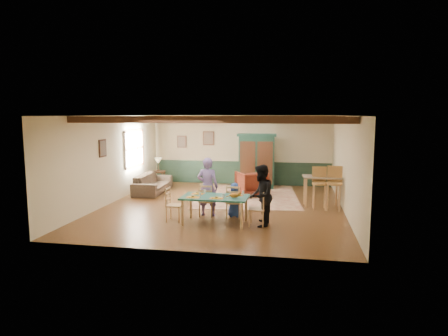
% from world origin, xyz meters
% --- Properties ---
extents(floor, '(8.00, 8.00, 0.00)m').
position_xyz_m(floor, '(0.00, 0.00, 0.00)').
color(floor, '#4F2D16').
rests_on(floor, ground).
extents(wall_back, '(7.00, 0.02, 2.70)m').
position_xyz_m(wall_back, '(0.00, 4.00, 1.35)').
color(wall_back, beige).
rests_on(wall_back, floor).
extents(wall_left, '(0.02, 8.00, 2.70)m').
position_xyz_m(wall_left, '(-3.50, 0.00, 1.35)').
color(wall_left, beige).
rests_on(wall_left, floor).
extents(wall_right, '(0.02, 8.00, 2.70)m').
position_xyz_m(wall_right, '(3.50, 0.00, 1.35)').
color(wall_right, beige).
rests_on(wall_right, floor).
extents(ceiling, '(7.00, 8.00, 0.02)m').
position_xyz_m(ceiling, '(0.00, 0.00, 2.70)').
color(ceiling, silver).
rests_on(ceiling, wall_back).
extents(wainscot_back, '(6.95, 0.03, 0.90)m').
position_xyz_m(wainscot_back, '(0.00, 3.98, 0.45)').
color(wainscot_back, '#1C3427').
rests_on(wainscot_back, floor).
extents(ceiling_beam_front, '(6.95, 0.16, 0.16)m').
position_xyz_m(ceiling_beam_front, '(0.00, -2.30, 2.61)').
color(ceiling_beam_front, '#321B0E').
rests_on(ceiling_beam_front, ceiling).
extents(ceiling_beam_mid, '(6.95, 0.16, 0.16)m').
position_xyz_m(ceiling_beam_mid, '(0.00, 0.40, 2.61)').
color(ceiling_beam_mid, '#321B0E').
rests_on(ceiling_beam_mid, ceiling).
extents(ceiling_beam_back, '(6.95, 0.16, 0.16)m').
position_xyz_m(ceiling_beam_back, '(0.00, 3.00, 2.61)').
color(ceiling_beam_back, '#321B0E').
rests_on(ceiling_beam_back, ceiling).
extents(window_left, '(0.06, 1.60, 1.30)m').
position_xyz_m(window_left, '(-3.47, 1.70, 1.55)').
color(window_left, white).
rests_on(window_left, wall_left).
extents(picture_left_wall, '(0.04, 0.42, 0.52)m').
position_xyz_m(picture_left_wall, '(-3.47, -0.60, 1.75)').
color(picture_left_wall, '#81715E').
rests_on(picture_left_wall, wall_left).
extents(picture_back_a, '(0.45, 0.04, 0.55)m').
position_xyz_m(picture_back_a, '(-1.30, 3.97, 1.80)').
color(picture_back_a, '#81715E').
rests_on(picture_back_a, wall_back).
extents(picture_back_b, '(0.38, 0.04, 0.48)m').
position_xyz_m(picture_back_b, '(-2.40, 3.97, 1.65)').
color(picture_back_b, '#81715E').
rests_on(picture_back_b, wall_back).
extents(dining_table, '(1.68, 0.96, 0.69)m').
position_xyz_m(dining_table, '(0.15, -1.84, 0.35)').
color(dining_table, '#1B5548').
rests_on(dining_table, floor).
extents(dining_chair_far_left, '(0.40, 0.41, 0.88)m').
position_xyz_m(dining_chair_far_left, '(-0.21, -1.17, 0.44)').
color(dining_chair_far_left, tan).
rests_on(dining_chair_far_left, floor).
extents(dining_chair_far_right, '(0.40, 0.41, 0.88)m').
position_xyz_m(dining_chair_far_right, '(0.53, -1.19, 0.44)').
color(dining_chair_far_right, tan).
rests_on(dining_chair_far_right, floor).
extents(dining_chair_end_left, '(0.41, 0.40, 0.88)m').
position_xyz_m(dining_chair_end_left, '(-0.91, -1.82, 0.44)').
color(dining_chair_end_left, tan).
rests_on(dining_chair_end_left, floor).
extents(dining_chair_end_right, '(0.41, 0.40, 0.88)m').
position_xyz_m(dining_chair_end_right, '(1.21, -1.86, 0.44)').
color(dining_chair_end_right, tan).
rests_on(dining_chair_end_right, floor).
extents(person_man, '(0.59, 0.39, 1.59)m').
position_xyz_m(person_man, '(-0.20, -1.10, 0.80)').
color(person_man, '#7B62A8').
rests_on(person_man, floor).
extents(person_woman, '(0.59, 0.75, 1.52)m').
position_xyz_m(person_woman, '(1.30, -1.87, 0.76)').
color(person_woman, black).
rests_on(person_woman, floor).
extents(person_child, '(0.46, 0.30, 0.93)m').
position_xyz_m(person_child, '(0.53, -1.11, 0.46)').
color(person_child, '#264499').
rests_on(person_child, floor).
extents(cat, '(0.34, 0.14, 0.17)m').
position_xyz_m(cat, '(0.66, -1.95, 0.78)').
color(cat, orange).
rests_on(cat, dining_table).
extents(place_setting_near_left, '(0.37, 0.28, 0.11)m').
position_xyz_m(place_setting_near_left, '(-0.36, -2.06, 0.75)').
color(place_setting_near_left, '#F4AC20').
rests_on(place_setting_near_left, dining_table).
extents(place_setting_near_center, '(0.37, 0.28, 0.11)m').
position_xyz_m(place_setting_near_center, '(0.24, -2.08, 0.75)').
color(place_setting_near_center, '#F4AC20').
rests_on(place_setting_near_center, dining_table).
extents(place_setting_far_left, '(0.37, 0.28, 0.11)m').
position_xyz_m(place_setting_far_left, '(-0.35, -1.60, 0.75)').
color(place_setting_far_left, '#F4AC20').
rests_on(place_setting_far_left, dining_table).
extents(place_setting_far_right, '(0.37, 0.28, 0.11)m').
position_xyz_m(place_setting_far_right, '(0.66, -1.62, 0.75)').
color(place_setting_far_right, '#F4AC20').
rests_on(place_setting_far_right, dining_table).
extents(area_rug, '(3.79, 4.35, 0.01)m').
position_xyz_m(area_rug, '(0.51, 1.66, 0.01)').
color(area_rug, beige).
rests_on(area_rug, floor).
extents(armoire, '(1.46, 0.64, 2.03)m').
position_xyz_m(armoire, '(0.69, 3.26, 1.01)').
color(armoire, '#143428').
rests_on(armoire, floor).
extents(armchair, '(1.23, 1.24, 0.84)m').
position_xyz_m(armchair, '(0.67, 1.80, 0.42)').
color(armchair, '#43140D').
rests_on(armchair, floor).
extents(sofa, '(0.98, 2.25, 0.65)m').
position_xyz_m(sofa, '(-2.85, 1.79, 0.32)').
color(sofa, '#3F3327').
rests_on(sofa, floor).
extents(end_table, '(0.51, 0.51, 0.57)m').
position_xyz_m(end_table, '(-3.07, 3.01, 0.28)').
color(end_table, '#321B0E').
rests_on(end_table, floor).
extents(table_lamp, '(0.31, 0.31, 0.52)m').
position_xyz_m(table_lamp, '(-3.07, 3.01, 0.83)').
color(table_lamp, beige).
rests_on(table_lamp, end_table).
extents(counter_table, '(1.14, 0.72, 0.92)m').
position_xyz_m(counter_table, '(2.90, 0.56, 0.46)').
color(counter_table, tan).
rests_on(counter_table, floor).
extents(bar_stool_left, '(0.45, 0.49, 1.23)m').
position_xyz_m(bar_stool_left, '(2.82, 0.19, 0.61)').
color(bar_stool_left, '#B58346').
rests_on(bar_stool_left, floor).
extents(bar_stool_right, '(0.51, 0.55, 1.26)m').
position_xyz_m(bar_stool_right, '(3.22, 0.14, 0.63)').
color(bar_stool_right, '#B58346').
rests_on(bar_stool_right, floor).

